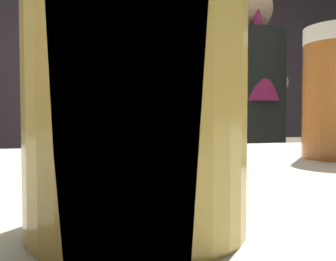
# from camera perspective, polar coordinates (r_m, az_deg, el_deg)

# --- Properties ---
(wall_back) EXTENTS (5.20, 0.10, 2.70)m
(wall_back) POSITION_cam_1_polar(r_m,az_deg,el_deg) (3.52, -6.99, 6.55)
(wall_back) COLOR #4E4454
(wall_back) RESTS_ON ground
(prep_counter) EXTENTS (2.10, 0.60, 0.94)m
(prep_counter) POSITION_cam_1_polar(r_m,az_deg,el_deg) (2.18, 8.36, -14.20)
(prep_counter) COLOR #4C402E
(prep_counter) RESTS_ON ground
(back_shelf) EXTENTS (0.91, 0.36, 1.08)m
(back_shelf) POSITION_cam_1_polar(r_m,az_deg,el_deg) (3.34, -0.70, -7.14)
(back_shelf) COLOR #37343E
(back_shelf) RESTS_ON ground
(bartender) EXTENTS (0.43, 0.51, 1.68)m
(bartender) POSITION_cam_1_polar(r_m,az_deg,el_deg) (1.66, 12.37, -2.00)
(bartender) COLOR #282B33
(bartender) RESTS_ON ground
(knife_block) EXTENTS (0.10, 0.08, 0.29)m
(knife_block) POSITION_cam_1_polar(r_m,az_deg,el_deg) (2.38, 24.16, 1.08)
(knife_block) COLOR olive
(knife_block) RESTS_ON prep_counter
(mixing_bowl) EXTENTS (0.17, 0.17, 0.05)m
(mixing_bowl) POSITION_cam_1_polar(r_m,az_deg,el_deg) (1.92, -6.32, -1.47)
(mixing_bowl) COLOR silver
(mixing_bowl) RESTS_ON prep_counter
(chefs_knife) EXTENTS (0.24, 0.11, 0.01)m
(chefs_knife) POSITION_cam_1_polar(r_m,az_deg,el_deg) (2.15, 14.10, -1.66)
(chefs_knife) COLOR silver
(chefs_knife) RESTS_ON prep_counter
(pint_glass_near) EXTENTS (0.08, 0.08, 0.14)m
(pint_glass_near) POSITION_cam_1_polar(r_m,az_deg,el_deg) (0.14, -4.94, 13.19)
(pint_glass_near) COLOR #E3B650
(pint_glass_near) RESTS_ON bar_counter
(bottle_hot_sauce) EXTENTS (0.07, 0.07, 0.24)m
(bottle_hot_sauce) POSITION_cam_1_polar(r_m,az_deg,el_deg) (3.21, 0.27, 3.84)
(bottle_hot_sauce) COLOR #395391
(bottle_hot_sauce) RESTS_ON back_shelf
(bottle_vinegar) EXTENTS (0.07, 0.07, 0.27)m
(bottle_vinegar) POSITION_cam_1_polar(r_m,az_deg,el_deg) (3.31, 4.24, 3.98)
(bottle_vinegar) COLOR #527D2C
(bottle_vinegar) RESTS_ON back_shelf
(bottle_olive_oil) EXTENTS (0.07, 0.07, 0.19)m
(bottle_olive_oil) POSITION_cam_1_polar(r_m,az_deg,el_deg) (3.32, -2.90, 3.42)
(bottle_olive_oil) COLOR red
(bottle_olive_oil) RESTS_ON back_shelf
(bottle_soy) EXTENTS (0.07, 0.07, 0.17)m
(bottle_soy) POSITION_cam_1_polar(r_m,az_deg,el_deg) (3.33, 0.63, 3.30)
(bottle_soy) COLOR #558E2D
(bottle_soy) RESTS_ON back_shelf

